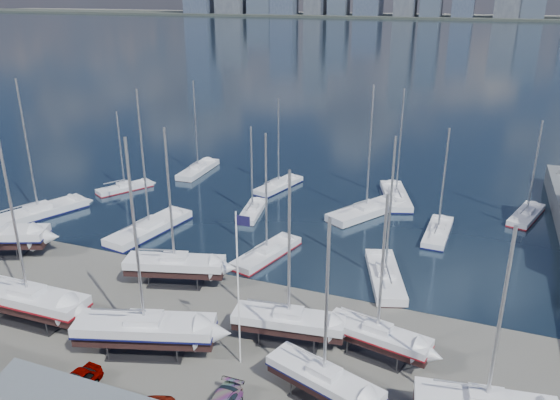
% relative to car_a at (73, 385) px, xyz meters
% --- Properties ---
extents(ground, '(1400.00, 1400.00, 0.00)m').
position_rel_car_a_xyz_m(ground, '(4.06, 9.56, -0.76)').
color(ground, '#605E59').
rests_on(ground, ground).
extents(water, '(1400.00, 600.00, 0.40)m').
position_rel_car_a_xyz_m(water, '(4.06, 319.56, -0.91)').
color(water, '#172336').
rests_on(water, ground).
extents(far_shore, '(1400.00, 80.00, 2.20)m').
position_rel_car_a_xyz_m(far_shore, '(4.06, 579.56, 0.34)').
color(far_shore, '#2D332D').
rests_on(far_shore, ground).
extents(sailboat_cradle_1, '(10.90, 3.19, 17.43)m').
position_rel_car_a_xyz_m(sailboat_cradle_1, '(-9.60, 5.99, 1.38)').
color(sailboat_cradle_1, '#2D2D33').
rests_on(sailboat_cradle_1, ground).
extents(sailboat_cradle_2, '(9.91, 5.19, 15.61)m').
position_rel_car_a_xyz_m(sailboat_cradle_2, '(-1.44, 16.13, 1.29)').
color(sailboat_cradle_2, '#2D2D33').
rests_on(sailboat_cradle_2, ground).
extents(sailboat_cradle_3, '(11.34, 6.20, 17.54)m').
position_rel_car_a_xyz_m(sailboat_cradle_3, '(2.12, 5.89, 1.39)').
color(sailboat_cradle_3, '#2D2D33').
rests_on(sailboat_cradle_3, ground).
extents(sailboat_cradle_4, '(9.24, 3.69, 14.77)m').
position_rel_car_a_xyz_m(sailboat_cradle_4, '(12.10, 11.14, 1.25)').
color(sailboat_cradle_4, '#2D2D33').
rests_on(sailboat_cradle_4, ground).
extents(sailboat_cradle_5, '(8.88, 5.06, 14.01)m').
position_rel_car_a_xyz_m(sailboat_cradle_5, '(16.77, 5.42, 1.20)').
color(sailboat_cradle_5, '#2D2D33').
rests_on(sailboat_cradle_5, ground).
extents(sailboat_cradle_6, '(8.59, 3.89, 13.60)m').
position_rel_car_a_xyz_m(sailboat_cradle_6, '(19.11, 11.84, 1.18)').
color(sailboat_cradle_6, '#2D2D33').
rests_on(sailboat_cradle_6, ground).
extents(sailboat_moored_0, '(7.73, 12.50, 18.11)m').
position_rel_car_a_xyz_m(sailboat_moored_0, '(-26.59, 24.65, -0.45)').
color(sailboat_moored_0, black).
rests_on(sailboat_moored_0, water).
extents(sailboat_moored_1, '(5.90, 8.04, 11.93)m').
position_rel_car_a_xyz_m(sailboat_moored_1, '(-22.30, 36.65, -0.45)').
color(sailboat_moored_1, black).
rests_on(sailboat_moored_1, water).
extents(sailboat_moored_2, '(3.19, 10.02, 14.97)m').
position_rel_car_a_xyz_m(sailboat_moored_2, '(-16.50, 47.66, -0.44)').
color(sailboat_moored_2, black).
rests_on(sailboat_moored_2, water).
extents(sailboat_moored_3, '(5.26, 12.25, 17.73)m').
position_rel_car_a_xyz_m(sailboat_moored_3, '(-10.71, 25.51, -0.45)').
color(sailboat_moored_3, black).
rests_on(sailboat_moored_3, water).
extents(sailboat_moored_4, '(3.58, 8.18, 11.95)m').
position_rel_car_a_xyz_m(sailboat_moored_4, '(-1.65, 35.14, -0.44)').
color(sailboat_moored_4, black).
rests_on(sailboat_moored_4, water).
extents(sailboat_moored_5, '(4.78, 9.46, 13.62)m').
position_rel_car_a_xyz_m(sailboat_moored_5, '(-2.05, 45.36, -0.46)').
color(sailboat_moored_5, black).
rests_on(sailboat_moored_5, water).
extents(sailboat_moored_6, '(4.97, 9.91, 14.27)m').
position_rel_car_a_xyz_m(sailboat_moored_6, '(4.64, 24.62, -0.46)').
color(sailboat_moored_6, black).
rests_on(sailboat_moored_6, water).
extents(sailboat_moored_7, '(8.58, 11.46, 17.26)m').
position_rel_car_a_xyz_m(sailboat_moored_7, '(11.98, 40.08, -0.44)').
color(sailboat_moored_7, black).
rests_on(sailboat_moored_7, water).
extents(sailboat_moored_8, '(6.20, 11.02, 15.89)m').
position_rel_car_a_xyz_m(sailboat_moored_8, '(14.58, 46.80, -0.46)').
color(sailboat_moored_8, black).
rests_on(sailboat_moored_8, water).
extents(sailboat_moored_9, '(5.94, 10.53, 15.34)m').
position_rel_car_a_xyz_m(sailboat_moored_9, '(17.46, 24.09, -0.44)').
color(sailboat_moored_9, black).
rests_on(sailboat_moored_9, water).
extents(sailboat_moored_10, '(2.84, 9.06, 13.42)m').
position_rel_car_a_xyz_m(sailboat_moored_10, '(21.20, 36.86, -0.46)').
color(sailboat_moored_10, black).
rests_on(sailboat_moored_10, water).
extents(sailboat_moored_11, '(4.87, 9.06, 13.05)m').
position_rel_car_a_xyz_m(sailboat_moored_11, '(31.03, 46.22, -0.46)').
color(sailboat_moored_11, black).
rests_on(sailboat_moored_11, water).
extents(car_a, '(2.16, 4.62, 1.53)m').
position_rel_car_a_xyz_m(car_a, '(0.00, 0.00, 0.00)').
color(car_a, gray).
rests_on(car_a, ground).
extents(flagpole, '(1.11, 0.12, 12.59)m').
position_rel_car_a_xyz_m(flagpole, '(9.61, 7.42, 6.52)').
color(flagpole, white).
rests_on(flagpole, ground).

